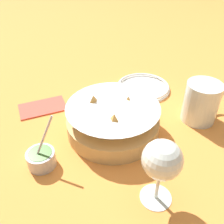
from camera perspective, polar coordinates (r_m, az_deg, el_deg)
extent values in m
plane|color=orange|center=(0.68, -1.39, -2.62)|extent=(4.00, 4.00, 0.00)
cylinder|color=tan|center=(0.64, 0.00, -2.98)|extent=(0.24, 0.24, 0.04)
cone|color=white|center=(0.63, 0.00, -1.62)|extent=(0.23, 0.23, 0.08)
cylinder|color=#3D842D|center=(0.64, 0.00, -2.83)|extent=(0.18, 0.18, 0.01)
pyramid|color=#CC8E42|center=(0.65, 3.64, 1.37)|extent=(0.06, 0.07, 0.06)
pyramid|color=#CC8E42|center=(0.64, -4.19, 1.23)|extent=(0.07, 0.06, 0.07)
pyramid|color=#CC8E42|center=(0.58, 0.53, -3.14)|extent=(0.07, 0.08, 0.07)
cylinder|color=#B7B7BC|center=(0.58, -15.84, -10.26)|extent=(0.06, 0.06, 0.04)
cylinder|color=#42702D|center=(0.58, -15.95, -9.81)|extent=(0.05, 0.05, 0.03)
cylinder|color=#B7B7BC|center=(0.55, -15.61, -6.35)|extent=(0.06, 0.01, 0.11)
cylinder|color=silver|center=(0.53, 9.94, -18.58)|extent=(0.06, 0.06, 0.00)
cylinder|color=silver|center=(0.50, 10.43, -16.01)|extent=(0.01, 0.01, 0.08)
sphere|color=silver|center=(0.45, 11.41, -10.65)|extent=(0.07, 0.07, 0.07)
sphere|color=#DBD17A|center=(0.45, 11.27, -11.43)|extent=(0.05, 0.05, 0.05)
cylinder|color=silver|center=(0.71, 19.70, 2.11)|extent=(0.09, 0.09, 0.11)
cylinder|color=gold|center=(0.71, 19.47, 1.22)|extent=(0.08, 0.08, 0.08)
torus|color=silver|center=(0.74, 22.36, 3.36)|extent=(0.08, 0.01, 0.08)
cylinder|color=white|center=(0.83, 7.08, 5.56)|extent=(0.18, 0.18, 0.01)
torus|color=white|center=(0.83, 7.11, 5.94)|extent=(0.17, 0.17, 0.01)
cube|color=#DB4C3D|center=(0.76, -15.61, 1.16)|extent=(0.14, 0.10, 0.01)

